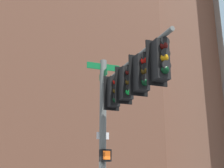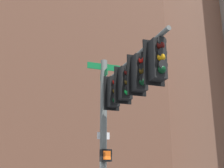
% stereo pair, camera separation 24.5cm
% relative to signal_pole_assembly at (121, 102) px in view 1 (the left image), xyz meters
% --- Properties ---
extents(signal_pole_assembly, '(2.77, 4.63, 6.02)m').
position_rel_signal_pole_assembly_xyz_m(signal_pole_assembly, '(0.00, 0.00, 0.00)').
color(signal_pole_assembly, slate).
rests_on(signal_pole_assembly, ground_plane).
extents(building_brick_midblock, '(16.27, 16.26, 31.89)m').
position_rel_signal_pole_assembly_xyz_m(building_brick_midblock, '(7.64, 44.57, 11.89)').
color(building_brick_midblock, '#845B47').
rests_on(building_brick_midblock, ground_plane).
extents(building_brick_farside, '(22.47, 19.81, 54.97)m').
position_rel_signal_pole_assembly_xyz_m(building_brick_farside, '(17.40, 60.70, 23.43)').
color(building_brick_farside, brown).
rests_on(building_brick_farside, ground_plane).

